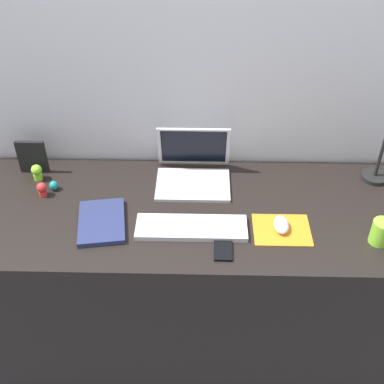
% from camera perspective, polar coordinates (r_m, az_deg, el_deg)
% --- Properties ---
extents(ground_plane, '(6.00, 6.00, 0.00)m').
position_cam_1_polar(ground_plane, '(2.49, 0.01, -15.06)').
color(ground_plane, '#474C56').
extents(back_wall, '(3.00, 0.05, 1.64)m').
position_cam_1_polar(back_wall, '(2.19, 0.24, 5.84)').
color(back_wall, silver).
rests_on(back_wall, ground_plane).
extents(desk, '(1.80, 0.66, 0.74)m').
position_cam_1_polar(desk, '(2.20, 0.01, -9.38)').
color(desk, black).
rests_on(desk, ground_plane).
extents(laptop, '(0.30, 0.26, 0.21)m').
position_cam_1_polar(laptop, '(2.07, 0.12, 2.81)').
color(laptop, silver).
rests_on(laptop, desk).
extents(keyboard, '(0.41, 0.13, 0.02)m').
position_cam_1_polar(keyboard, '(1.85, 0.05, -4.07)').
color(keyboard, silver).
rests_on(keyboard, desk).
extents(mousepad, '(0.21, 0.17, 0.00)m').
position_cam_1_polar(mousepad, '(1.88, 10.17, -4.26)').
color(mousepad, orange).
rests_on(mousepad, desk).
extents(mouse, '(0.06, 0.10, 0.03)m').
position_cam_1_polar(mouse, '(1.88, 10.12, -3.68)').
color(mouse, silver).
rests_on(mouse, mousepad).
extents(cell_phone, '(0.07, 0.13, 0.01)m').
position_cam_1_polar(cell_phone, '(1.79, 3.55, -6.32)').
color(cell_phone, black).
rests_on(cell_phone, desk).
extents(notebook_pad, '(0.20, 0.26, 0.02)m').
position_cam_1_polar(notebook_pad, '(1.90, -10.24, -3.36)').
color(notebook_pad, navy).
rests_on(notebook_pad, desk).
extents(picture_frame, '(0.12, 0.02, 0.15)m').
position_cam_1_polar(picture_frame, '(2.20, -17.71, 3.83)').
color(picture_frame, black).
rests_on(picture_frame, desk).
extents(coffee_mug, '(0.07, 0.07, 0.09)m').
position_cam_1_polar(coffee_mug, '(1.90, 20.69, -4.28)').
color(coffee_mug, '#8CDB33').
rests_on(coffee_mug, desk).
extents(toy_figurine_lime, '(0.04, 0.04, 0.07)m').
position_cam_1_polar(toy_figurine_lime, '(2.17, -17.23, 2.21)').
color(toy_figurine_lime, '#8CDB33').
rests_on(toy_figurine_lime, desk).
extents(toy_figurine_teal, '(0.04, 0.04, 0.04)m').
position_cam_1_polar(toy_figurine_teal, '(2.10, -15.44, 0.71)').
color(toy_figurine_teal, teal).
rests_on(toy_figurine_teal, desk).
extents(toy_figurine_red, '(0.04, 0.04, 0.06)m').
position_cam_1_polar(toy_figurine_red, '(2.08, -16.70, 0.33)').
color(toy_figurine_red, red).
rests_on(toy_figurine_red, desk).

